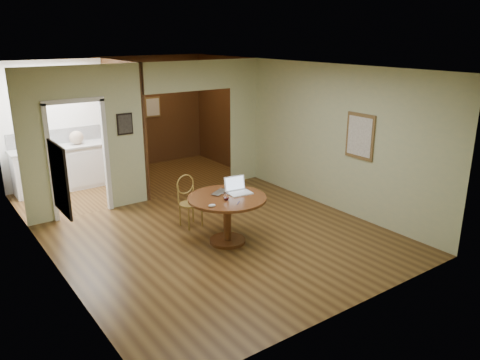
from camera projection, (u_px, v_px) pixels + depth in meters
floor at (227, 240)px, 7.59m from camera, size 5.00×5.00×0.00m
room_shell at (120, 134)px, 9.34m from camera, size 5.20×7.50×5.00m
dining_table at (227, 209)px, 7.36m from camera, size 1.24×1.24×0.77m
chair at (189, 198)px, 8.05m from camera, size 0.41×0.41×0.91m
open_laptop at (238, 189)px, 7.48m from camera, size 0.39×0.35×0.26m
closed_laptop at (222, 193)px, 7.44m from camera, size 0.41×0.37×0.03m
mouse at (212, 206)px, 6.87m from camera, size 0.12×0.09×0.05m
wine_glass at (226, 197)px, 7.14m from camera, size 0.10×0.10×0.11m
pen at (238, 203)px, 7.03m from camera, size 0.12×0.11×0.01m
kitchen_cabinet at (64, 168)px, 9.95m from camera, size 2.06×0.60×0.94m
grocery_bag at (76, 138)px, 9.95m from camera, size 0.30×0.26×0.29m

